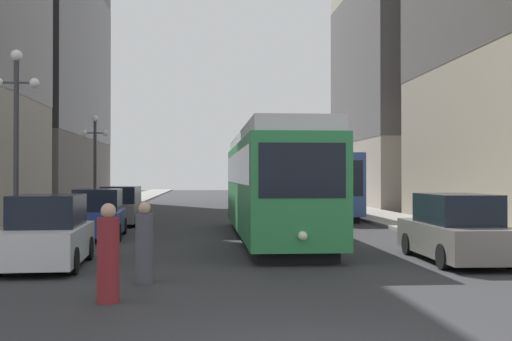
{
  "coord_description": "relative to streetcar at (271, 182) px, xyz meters",
  "views": [
    {
      "loc": [
        -1.41,
        -7.35,
        2.28
      ],
      "look_at": [
        0.32,
        13.44,
        2.49
      ],
      "focal_mm": 44.21,
      "sensor_mm": 36.0,
      "label": 1
    }
  ],
  "objects": [
    {
      "name": "building_right_corner",
      "position": [
        15.01,
        25.45,
        8.42
      ],
      "size": [
        12.46,
        16.67,
        20.46
      ],
      "color": "#A89E8E",
      "rests_on": "ground"
    },
    {
      "name": "parked_car_right_far",
      "position": [
        4.28,
        -6.5,
        -1.26
      ],
      "size": [
        1.99,
        4.83,
        1.82
      ],
      "rotation": [
        0.0,
        0.0,
        3.11
      ],
      "color": "black",
      "rests_on": "ground"
    },
    {
      "name": "parked_car_left_near",
      "position": [
        -6.4,
        1.01,
        -1.26
      ],
      "size": [
        2.08,
        4.71,
        1.82
      ],
      "rotation": [
        0.0,
        0.0,
        0.05
      ],
      "color": "black",
      "rests_on": "ground"
    },
    {
      "name": "transit_bus",
      "position": [
        3.98,
        12.82,
        -0.15
      ],
      "size": [
        2.64,
        12.63,
        3.45
      ],
      "rotation": [
        0.0,
        0.0,
        -0.0
      ],
      "color": "black",
      "rests_on": "ground"
    },
    {
      "name": "lamp_post_left_near",
      "position": [
        -8.3,
        -2.77,
        2.01
      ],
      "size": [
        1.41,
        0.36,
        6.1
      ],
      "color": "#333338",
      "rests_on": "sidewalk_left"
    },
    {
      "name": "pedestrian_crossing_far",
      "position": [
        -3.74,
        -9.22,
        -1.29
      ],
      "size": [
        0.39,
        0.39,
        1.74
      ],
      "rotation": [
        0.0,
        0.0,
        2.73
      ],
      "color": "#4C4C56",
      "rests_on": "ground"
    },
    {
      "name": "sidewalk_right",
      "position": [
        7.33,
        24.42,
        -2.03
      ],
      "size": [
        3.5,
        120.0,
        0.15
      ],
      "primitive_type": "cube",
      "color": "gray",
      "rests_on": "ground"
    },
    {
      "name": "pedestrian_crossing_near",
      "position": [
        -4.2,
        -11.33,
        -1.26
      ],
      "size": [
        0.4,
        0.4,
        1.8
      ],
      "rotation": [
        0.0,
        0.0,
        4.41
      ],
      "color": "maroon",
      "rests_on": "ground"
    },
    {
      "name": "streetcar",
      "position": [
        0.0,
        0.0,
        0.0
      ],
      "size": [
        2.63,
        14.74,
        3.89
      ],
      "rotation": [
        0.0,
        0.0,
        -0.0
      ],
      "color": "black",
      "rests_on": "ground"
    },
    {
      "name": "lamp_post_left_far",
      "position": [
        -8.3,
        11.51,
        1.63
      ],
      "size": [
        1.41,
        0.36,
        5.44
      ],
      "color": "#333338",
      "rests_on": "sidewalk_left"
    },
    {
      "name": "sidewalk_left",
      "position": [
        -9.45,
        24.42,
        -2.03
      ],
      "size": [
        3.5,
        120.0,
        0.15
      ],
      "primitive_type": "cube",
      "color": "gray",
      "rests_on": "ground"
    },
    {
      "name": "parked_car_left_mid",
      "position": [
        -6.4,
        7.54,
        -1.26
      ],
      "size": [
        1.94,
        4.96,
        1.82
      ],
      "rotation": [
        0.0,
        0.0,
        -0.01
      ],
      "color": "black",
      "rests_on": "ground"
    },
    {
      "name": "parked_car_left_far",
      "position": [
        -6.4,
        -6.64,
        -1.26
      ],
      "size": [
        2.04,
        4.31,
        1.82
      ],
      "rotation": [
        0.0,
        0.0,
        0.05
      ],
      "color": "black",
      "rests_on": "ground"
    }
  ]
}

